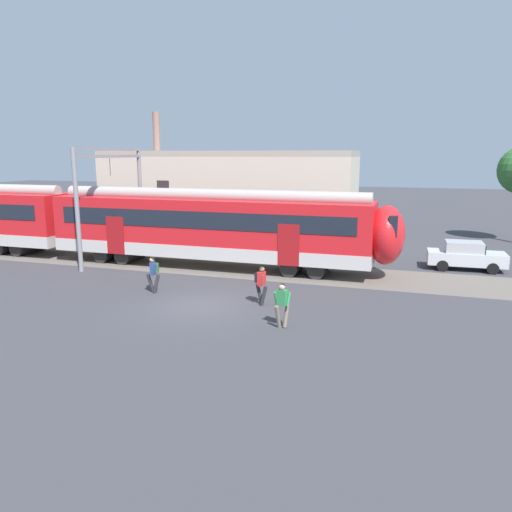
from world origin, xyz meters
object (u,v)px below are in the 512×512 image
(pedestrian_red, at_px, (261,282))
(pedestrian_green, at_px, (282,302))
(pedestrian_navy, at_px, (153,271))
(commuter_train, at_px, (78,220))
(parked_car_silver, at_px, (466,255))

(pedestrian_red, distance_m, pedestrian_green, 2.88)
(pedestrian_navy, relative_size, pedestrian_red, 1.00)
(commuter_train, relative_size, pedestrian_navy, 22.83)
(commuter_train, bearing_deg, pedestrian_navy, -34.78)
(commuter_train, distance_m, parked_car_silver, 22.45)
(commuter_train, relative_size, parked_car_silver, 9.40)
(commuter_train, bearing_deg, pedestrian_green, -29.47)
(commuter_train, xyz_separation_m, pedestrian_navy, (8.26, -5.74, -1.26))
(commuter_train, distance_m, pedestrian_green, 17.27)
(parked_car_silver, bearing_deg, pedestrian_red, -132.15)
(pedestrian_green, distance_m, parked_car_silver, 13.98)
(commuter_train, xyz_separation_m, parked_car_silver, (22.12, 3.54, -1.47))
(commuter_train, height_order, pedestrian_green, commuter_train)
(pedestrian_navy, bearing_deg, commuter_train, 145.22)
(pedestrian_red, bearing_deg, parked_car_silver, 47.85)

